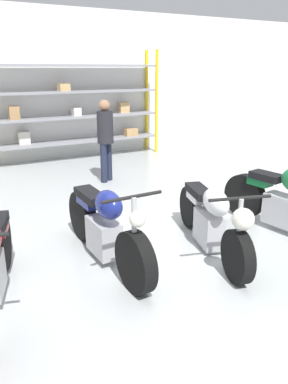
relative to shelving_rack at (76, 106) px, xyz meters
name	(u,v)px	position (x,y,z in m)	size (l,w,h in m)	color
ground_plane	(159,254)	(-0.81, -5.49, -1.31)	(30.00, 30.00, 0.00)	#B2B7B7
back_wall	(38,86)	(-0.81, 0.36, 0.49)	(30.00, 0.08, 3.60)	white
shelving_rack	(76,106)	(0.00, 0.00, 0.00)	(4.32, 0.63, 2.67)	yellow
motorcycle_blue	(105,227)	(-1.46, -5.32, -0.88)	(0.66, 2.13, 1.04)	black
motorcycle_white	(211,219)	(-0.19, -5.70, -0.89)	(0.88, 2.09, 0.96)	black
person_browsing	(105,135)	(-0.16, -2.24, -0.35)	(0.44, 0.44, 1.63)	#1E2338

